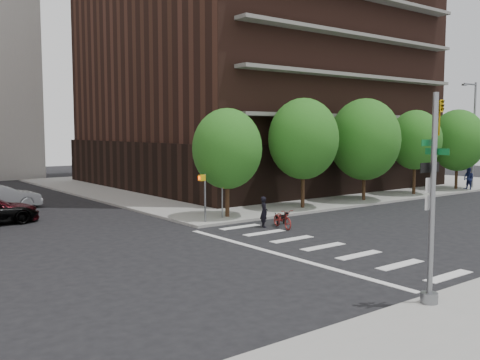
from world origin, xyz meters
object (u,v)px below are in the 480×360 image
(scooter, at_px, (283,219))
(dog_walker, at_px, (264,212))
(pedestrian_far, at_px, (469,179))
(traffic_signal, at_px, (432,215))
(parked_car_silver, at_px, (0,197))

(scooter, height_order, dog_walker, dog_walker)
(dog_walker, xyz_separation_m, pedestrian_far, (24.18, 2.27, 0.27))
(traffic_signal, distance_m, pedestrian_far, 32.38)
(scooter, relative_size, pedestrian_far, 1.02)
(traffic_signal, xyz_separation_m, pedestrian_far, (28.66, 14.99, -1.62))
(parked_car_silver, height_order, pedestrian_far, pedestrian_far)
(dog_walker, bearing_deg, traffic_signal, -176.59)
(parked_car_silver, distance_m, dog_walker, 17.75)
(pedestrian_far, bearing_deg, parked_car_silver, -98.86)
(scooter, bearing_deg, parked_car_silver, 137.16)
(traffic_signal, distance_m, dog_walker, 13.62)
(parked_car_silver, bearing_deg, pedestrian_far, -112.93)
(parked_car_silver, height_order, scooter, parked_car_silver)
(traffic_signal, relative_size, dog_walker, 3.69)
(parked_car_silver, bearing_deg, dog_walker, -149.88)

